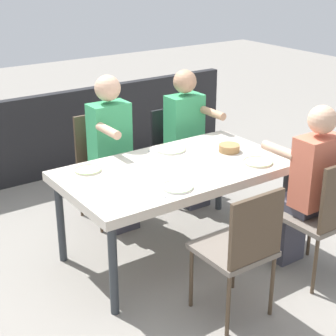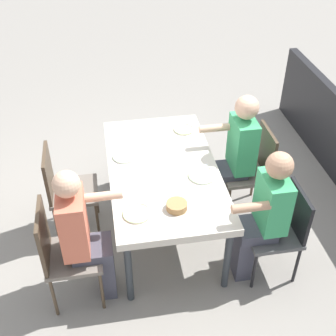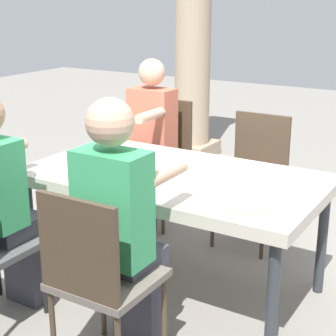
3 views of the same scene
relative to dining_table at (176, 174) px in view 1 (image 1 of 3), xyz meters
The scene contains 23 objects.
ground_plane 0.68m from the dining_table, ahead, with size 16.00×16.00×0.00m, color gray.
dining_table is the anchor object (origin of this frame).
chair_west_north 1.14m from the dining_table, 125.86° to the left, with size 0.44×0.44×0.96m.
chair_west_south 1.14m from the dining_table, 126.08° to the right, with size 0.44×0.44×0.87m.
chair_mid_north 0.93m from the dining_table, 81.45° to the left, with size 0.44×0.44×0.93m.
chair_mid_south 0.93m from the dining_table, 81.46° to the right, with size 0.44×0.44×0.94m.
diner_woman_green 0.73m from the dining_table, 78.97° to the right, with size 0.35×0.50×1.33m.
diner_man_white 0.98m from the dining_table, 132.67° to the right, with size 0.35×0.50×1.28m.
diner_guest_third 0.98m from the dining_table, 132.17° to the left, with size 0.35×0.49×1.30m.
patio_railing 2.07m from the dining_table, 90.00° to the right, with size 4.15×0.10×0.90m, color black.
plate_0 0.64m from the dining_table, 151.96° to the left, with size 0.23×0.23×0.02m.
fork_0 0.78m from the dining_table, 157.17° to the left, with size 0.02×0.17×0.01m, color silver.
spoon_0 0.52m from the dining_table, 144.06° to the left, with size 0.02×0.17×0.01m, color silver.
plate_1 0.37m from the dining_table, 119.02° to the right, with size 0.25×0.25×0.02m.
fork_1 0.46m from the dining_table, 135.63° to the right, with size 0.02×0.17×0.01m, color silver.
spoon_1 0.33m from the dining_table, 95.00° to the right, with size 0.02×0.17×0.01m, color silver.
plate_2 0.40m from the dining_table, 55.88° to the left, with size 0.22×0.22×0.02m.
fork_2 0.34m from the dining_table, 77.46° to the left, with size 0.02×0.17×0.01m, color silver.
spoon_2 0.50m from the dining_table, 41.44° to the left, with size 0.02×0.17×0.01m, color silver.
plate_3 0.67m from the dining_table, 27.52° to the right, with size 0.20×0.20×0.02m.
fork_3 0.54m from the dining_table, 34.97° to the right, with size 0.02×0.17×0.01m, color silver.
spoon_3 0.80m from the dining_table, 22.54° to the right, with size 0.02×0.17×0.01m, color silver.
bread_basket 0.56m from the dining_table, behind, with size 0.17×0.17×0.06m, color #9E7547.
Camera 1 is at (2.23, 3.10, 2.28)m, focal length 57.90 mm.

